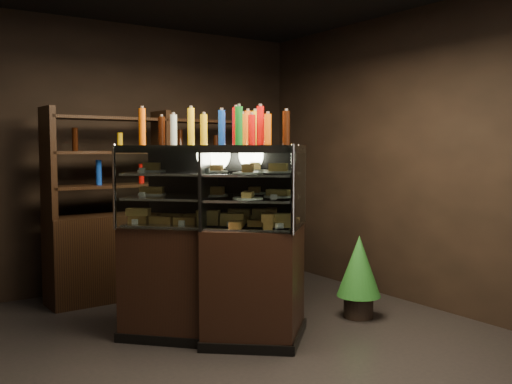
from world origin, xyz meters
The scene contains 7 objects.
ground centered at (0.00, 0.00, 0.00)m, with size 5.00×5.00×0.00m, color black.
room_shell centered at (0.00, 0.00, 1.94)m, with size 5.02×5.02×3.01m.
display_case centered at (0.50, 0.40, 0.54)m, with size 1.99×1.63×1.63m.
food_display centered at (0.50, 0.39, 1.19)m, with size 1.49×1.13×0.49m.
bottles_top centered at (0.50, 0.40, 1.76)m, with size 1.31×1.00×0.30m.
potted_conifer centered at (1.66, 0.07, 0.50)m, with size 0.41×0.41×0.88m.
back_shelving centered at (0.56, 2.05, 0.61)m, with size 2.53×0.54×2.00m.
Camera 1 is at (-2.07, -3.77, 1.59)m, focal length 40.00 mm.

